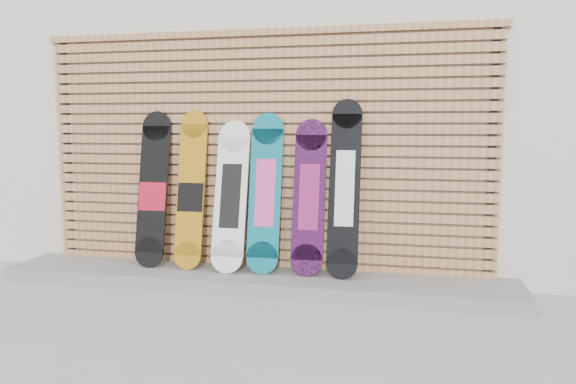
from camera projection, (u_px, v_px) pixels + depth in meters
The scene contains 10 objects.
ground at pixel (248, 312), 4.34m from camera, with size 80.00×80.00×0.00m, color #959597.
building at pixel (359, 97), 7.41m from camera, with size 12.00×5.00×3.60m, color beige.
concrete_step at pixel (254, 280), 5.02m from camera, with size 4.60×0.70×0.12m, color slate.
slat_wall at pixel (261, 150), 5.17m from camera, with size 4.26×0.08×2.29m.
snowboard_0 at pixel (153, 190), 5.25m from camera, with size 0.29×0.31×1.45m.
snowboard_1 at pixel (191, 191), 5.17m from camera, with size 0.26×0.30×1.46m.
snowboard_2 at pixel (231, 196), 5.07m from camera, with size 0.30×0.35×1.36m.
snowboard_3 at pixel (265, 193), 5.02m from camera, with size 0.29×0.31×1.43m.
snowboard_4 at pixel (309, 197), 4.94m from camera, with size 0.29×0.29×1.37m.
snowboard_5 at pixel (345, 188), 4.85m from camera, with size 0.27×0.32×1.55m.
Camera 1 is at (1.23, -4.03, 1.43)m, focal length 35.00 mm.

